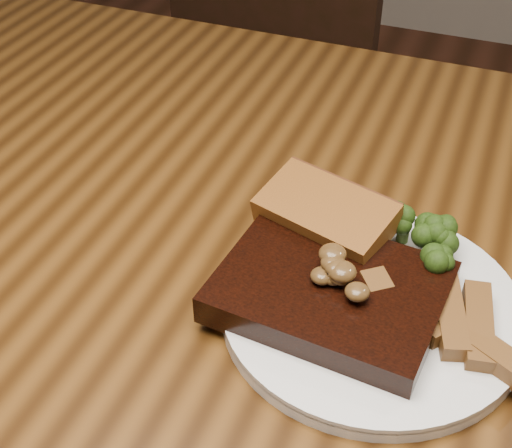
{
  "coord_description": "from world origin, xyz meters",
  "views": [
    {
      "loc": [
        0.17,
        -0.49,
        1.2
      ],
      "look_at": [
        -0.02,
        -0.01,
        0.78
      ],
      "focal_mm": 50.0,
      "sensor_mm": 36.0,
      "label": 1
    }
  ],
  "objects_px": {
    "steak": "(330,291)",
    "potato_wedges": "(456,327)",
    "chair_far": "(292,119)",
    "plate": "(371,309)",
    "dining_table": "(275,311)",
    "garlic_bread": "(324,230)"
  },
  "relations": [
    {
      "from": "plate",
      "to": "steak",
      "type": "distance_m",
      "value": 0.04
    },
    {
      "from": "potato_wedges",
      "to": "chair_far",
      "type": "bearing_deg",
      "value": 117.15
    },
    {
      "from": "chair_far",
      "to": "plate",
      "type": "bearing_deg",
      "value": 118.99
    },
    {
      "from": "steak",
      "to": "garlic_bread",
      "type": "height_order",
      "value": "same"
    },
    {
      "from": "garlic_bread",
      "to": "potato_wedges",
      "type": "height_order",
      "value": "garlic_bread"
    },
    {
      "from": "steak",
      "to": "potato_wedges",
      "type": "distance_m",
      "value": 0.11
    },
    {
      "from": "plate",
      "to": "steak",
      "type": "relative_size",
      "value": 1.4
    },
    {
      "from": "chair_far",
      "to": "steak",
      "type": "bearing_deg",
      "value": 116.48
    },
    {
      "from": "dining_table",
      "to": "garlic_bread",
      "type": "bearing_deg",
      "value": 11.03
    },
    {
      "from": "dining_table",
      "to": "plate",
      "type": "relative_size",
      "value": 6.16
    },
    {
      "from": "garlic_bread",
      "to": "potato_wedges",
      "type": "relative_size",
      "value": 1.13
    },
    {
      "from": "plate",
      "to": "garlic_bread",
      "type": "xyz_separation_m",
      "value": [
        -0.06,
        0.07,
        0.02
      ]
    },
    {
      "from": "chair_far",
      "to": "plate",
      "type": "relative_size",
      "value": 3.15
    },
    {
      "from": "chair_far",
      "to": "steak",
      "type": "distance_m",
      "value": 0.9
    },
    {
      "from": "plate",
      "to": "chair_far",
      "type": "bearing_deg",
      "value": 113.17
    },
    {
      "from": "steak",
      "to": "potato_wedges",
      "type": "xyz_separation_m",
      "value": [
        0.11,
        -0.0,
        -0.0
      ]
    },
    {
      "from": "plate",
      "to": "potato_wedges",
      "type": "xyz_separation_m",
      "value": [
        0.07,
        -0.01,
        0.02
      ]
    },
    {
      "from": "chair_far",
      "to": "plate",
      "type": "height_order",
      "value": "chair_far"
    },
    {
      "from": "potato_wedges",
      "to": "garlic_bread",
      "type": "bearing_deg",
      "value": 150.19
    },
    {
      "from": "garlic_bread",
      "to": "chair_far",
      "type": "bearing_deg",
      "value": 127.43
    },
    {
      "from": "steak",
      "to": "plate",
      "type": "bearing_deg",
      "value": 23.47
    },
    {
      "from": "dining_table",
      "to": "garlic_bread",
      "type": "xyz_separation_m",
      "value": [
        0.04,
        0.01,
        0.12
      ]
    }
  ]
}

